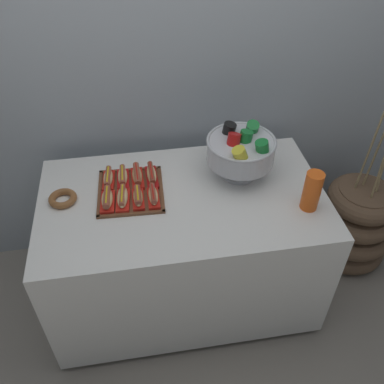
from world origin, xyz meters
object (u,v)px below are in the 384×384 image
(floor_vase, at_px, (354,224))
(punch_bowl, at_px, (241,150))
(hot_dog_0, at_px, (107,199))
(hot_dog_4, at_px, (108,178))
(hot_dog_5, at_px, (123,177))
(hot_dog_2, at_px, (138,197))
(hot_dog_1, at_px, (123,198))
(hot_dog_6, at_px, (137,176))
(cup_stack, at_px, (312,191))
(hot_dog_3, at_px, (153,196))
(buffet_table, at_px, (184,246))
(serving_tray, at_px, (131,191))
(donut, at_px, (63,199))
(hot_dog_7, at_px, (152,175))

(floor_vase, relative_size, punch_bowl, 3.24)
(hot_dog_0, xyz_separation_m, punch_bowl, (0.70, 0.13, 0.13))
(hot_dog_0, distance_m, hot_dog_4, 0.17)
(hot_dog_5, bearing_deg, hot_dog_2, -67.82)
(hot_dog_1, xyz_separation_m, hot_dog_4, (-0.07, 0.17, -0.00))
(hot_dog_1, bearing_deg, hot_dog_6, 63.29)
(cup_stack, bearing_deg, hot_dog_3, 167.47)
(buffet_table, bearing_deg, punch_bowl, 21.53)
(hot_dog_4, xyz_separation_m, hot_dog_5, (0.07, -0.00, 0.00))
(serving_tray, bearing_deg, hot_dog_4, 141.48)
(hot_dog_3, bearing_deg, donut, 170.92)
(buffet_table, height_order, floor_vase, floor_vase)
(floor_vase, height_order, hot_dog_0, floor_vase)
(floor_vase, bearing_deg, punch_bowl, -179.19)
(punch_bowl, xyz_separation_m, cup_stack, (0.28, -0.30, -0.06))
(buffet_table, distance_m, hot_dog_5, 0.53)
(serving_tray, bearing_deg, hot_dog_5, 112.18)
(hot_dog_4, relative_size, cup_stack, 0.77)
(hot_dog_4, bearing_deg, hot_dog_5, -2.26)
(hot_dog_2, relative_size, hot_dog_4, 0.95)
(hot_dog_2, height_order, donut, hot_dog_2)
(floor_vase, height_order, cup_stack, floor_vase)
(hot_dog_4, relative_size, donut, 1.14)
(hot_dog_2, relative_size, hot_dog_6, 0.88)
(hot_dog_6, distance_m, punch_bowl, 0.56)
(floor_vase, xyz_separation_m, hot_dog_5, (-1.42, 0.02, 0.56))
(hot_dog_5, height_order, hot_dog_7, same)
(donut, bearing_deg, hot_dog_6, 14.36)
(floor_vase, bearing_deg, hot_dog_7, 179.23)
(hot_dog_5, relative_size, cup_stack, 0.79)
(hot_dog_6, relative_size, punch_bowl, 0.48)
(hot_dog_4, bearing_deg, hot_dog_1, -67.82)
(serving_tray, height_order, hot_dog_6, hot_dog_6)
(hot_dog_1, height_order, hot_dog_2, hot_dog_1)
(donut, bearing_deg, buffet_table, -5.97)
(hot_dog_1, bearing_deg, cup_stack, -10.85)
(punch_bowl, bearing_deg, hot_dog_4, 176.90)
(hot_dog_7, relative_size, cup_stack, 0.86)
(punch_bowl, bearing_deg, hot_dog_3, -163.86)
(punch_bowl, bearing_deg, donut, -175.94)
(hot_dog_0, bearing_deg, hot_dog_3, -2.26)
(serving_tray, relative_size, hot_dog_6, 2.16)
(serving_tray, distance_m, cup_stack, 0.90)
(hot_dog_4, xyz_separation_m, cup_stack, (0.96, -0.34, 0.07))
(hot_dog_2, relative_size, hot_dog_3, 0.99)
(hot_dog_1, distance_m, hot_dog_5, 0.17)
(hot_dog_0, bearing_deg, floor_vase, 5.28)
(serving_tray, bearing_deg, buffet_table, -16.79)
(buffet_table, relative_size, punch_bowl, 4.07)
(hot_dog_4, height_order, cup_stack, cup_stack)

